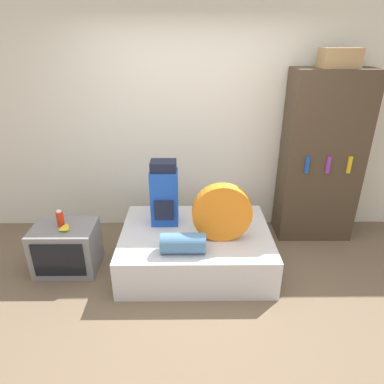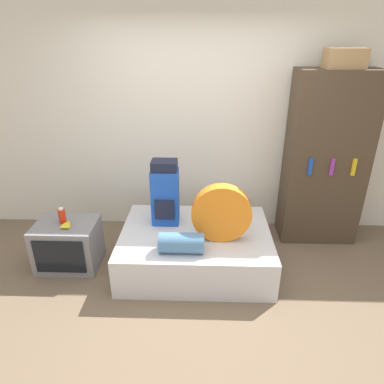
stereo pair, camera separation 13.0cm
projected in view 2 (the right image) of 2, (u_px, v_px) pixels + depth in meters
ground_plane at (194, 312)px, 3.08m from camera, size 16.00×16.00×0.00m
wall_back at (198, 125)px, 4.03m from camera, size 8.00×0.05×2.60m
bed at (195, 248)px, 3.64m from camera, size 1.55×1.16×0.41m
backpack at (165, 194)px, 3.59m from camera, size 0.28×0.24×0.70m
tent_bag at (221, 213)px, 3.30m from camera, size 0.58×0.13×0.58m
sleeping_roll at (181, 243)px, 3.18m from camera, size 0.42×0.19×0.19m
television at (68, 245)px, 3.61m from camera, size 0.63×0.48×0.51m
canister at (62, 216)px, 3.50m from camera, size 0.07×0.07×0.17m
banana_bunch at (67, 225)px, 3.46m from camera, size 0.12×0.15×0.04m
bookshelf at (325, 160)px, 3.86m from camera, size 0.87×0.44×1.96m
cardboard_box at (345, 58)px, 3.39m from camera, size 0.38×0.25×0.19m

